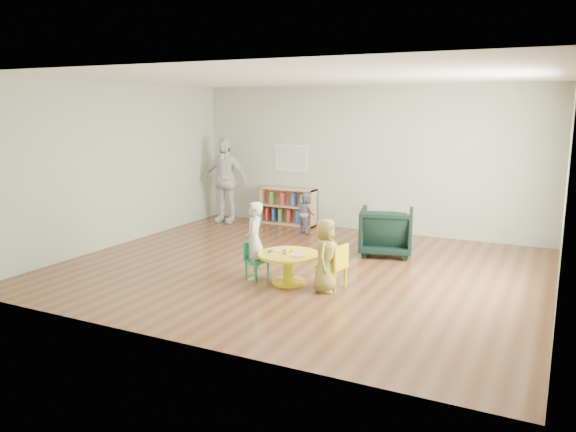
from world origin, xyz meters
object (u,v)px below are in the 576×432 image
(armchair, at_px, (386,231))
(child_left, at_px, (254,241))
(activity_table, at_px, (289,263))
(bookshelf, at_px, (288,206))
(kid_chair_right, at_px, (335,265))
(adult_caretaker, at_px, (225,180))
(toddler, at_px, (306,213))
(kid_chair_left, at_px, (255,259))
(child_right, at_px, (325,255))

(armchair, distance_m, child_left, 2.47)
(activity_table, relative_size, bookshelf, 0.71)
(kid_chair_right, distance_m, adult_caretaker, 4.86)
(activity_table, height_order, toddler, toddler)
(activity_table, relative_size, kid_chair_left, 1.63)
(activity_table, xyz_separation_m, armchair, (0.75, 2.09, 0.10))
(activity_table, distance_m, child_right, 0.62)
(kid_chair_left, xyz_separation_m, toddler, (-0.55, 2.91, 0.12))
(bookshelf, height_order, child_left, child_left)
(child_right, bearing_deg, adult_caretaker, 40.67)
(child_right, distance_m, toddler, 3.45)
(activity_table, distance_m, kid_chair_right, 0.65)
(child_right, height_order, toddler, child_right)
(kid_chair_left, relative_size, armchair, 0.61)
(kid_chair_left, bearing_deg, armchair, 171.36)
(kid_chair_left, xyz_separation_m, kid_chair_right, (1.18, 0.06, 0.05))
(activity_table, bearing_deg, adult_caretaker, 134.05)
(armchair, xyz_separation_m, adult_caretaker, (-3.81, 1.08, 0.49))
(kid_chair_right, relative_size, armchair, 0.71)
(kid_chair_left, distance_m, child_right, 1.14)
(kid_chair_right, bearing_deg, bookshelf, 46.23)
(child_left, bearing_deg, kid_chair_right, 70.86)
(kid_chair_left, distance_m, child_left, 0.27)
(bookshelf, relative_size, toddler, 1.51)
(kid_chair_right, bearing_deg, adult_caretaker, 61.54)
(activity_table, relative_size, armchair, 0.99)
(activity_table, height_order, adult_caretaker, adult_caretaker)
(child_left, distance_m, adult_caretaker, 4.07)
(activity_table, xyz_separation_m, kid_chair_right, (0.65, 0.08, 0.03))
(child_left, bearing_deg, toddler, 167.20)
(activity_table, relative_size, adult_caretaker, 0.48)
(kid_chair_right, xyz_separation_m, child_left, (-1.18, -0.09, 0.22))
(kid_chair_left, distance_m, bookshelf, 3.78)
(kid_chair_left, height_order, kid_chair_right, kid_chair_right)
(armchair, bearing_deg, toddler, -38.17)
(toddler, bearing_deg, kid_chair_left, 134.72)
(kid_chair_right, height_order, bookshelf, bookshelf)
(bookshelf, distance_m, toddler, 0.96)
(kid_chair_right, distance_m, child_left, 1.21)
(armchair, distance_m, adult_caretaker, 3.99)
(toddler, xyz_separation_m, adult_caretaker, (-1.98, 0.24, 0.48))
(kid_chair_right, distance_m, toddler, 3.33)
(adult_caretaker, bearing_deg, toddler, -10.97)
(toddler, bearing_deg, child_left, 134.57)
(child_left, relative_size, child_right, 1.13)
(adult_caretaker, bearing_deg, kid_chair_right, -43.72)
(kid_chair_right, relative_size, toddler, 0.76)
(activity_table, height_order, bookshelf, bookshelf)
(kid_chair_left, height_order, toddler, toddler)
(kid_chair_right, relative_size, adult_caretaker, 0.34)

